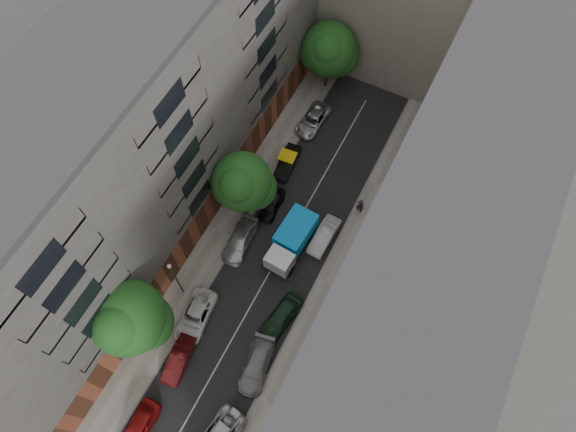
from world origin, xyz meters
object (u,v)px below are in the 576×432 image
Objects in this scene: tree_far at (329,51)px; car_left_5 at (287,162)px; car_right_2 at (281,316)px; car_left_6 at (313,120)px; tarp_truck at (291,240)px; car_left_1 at (179,360)px; car_left_3 at (240,240)px; car_right_3 at (324,236)px; pedestrian at (360,206)px; tree_near at (129,320)px; car_left_0 at (138,427)px; car_right_1 at (257,366)px; car_left_4 at (272,204)px; lamp_post at (175,276)px; tree_mid at (243,184)px; car_left_2 at (196,316)px.

car_left_5 is at bearing -85.11° from tree_far.
car_left_6 is at bearing 118.29° from car_right_2.
car_left_1 is (-3.40, -12.94, -0.83)m from tarp_truck.
car_right_3 is at bearing 26.13° from car_left_3.
car_right_2 is 12.31m from pedestrian.
car_left_1 is at bearing -90.35° from car_left_3.
tree_near reaches higher than car_right_2.
car_left_0 reaches higher than car_left_5.
car_right_1 is (6.50, -17.99, 0.03)m from car_left_5.
car_left_4 is 11.53m from lamp_post.
car_left_5 is at bearing 125.06° from car_right_2.
tree_far is (-7.34, 15.97, 4.36)m from car_right_3.
lamp_post reaches higher than car_left_3.
car_left_1 is 0.99× the size of car_right_3.
car_left_4 is 0.84× the size of car_right_2.
car_right_3 is at bearing 7.11° from tree_mid.
tree_mid is (-0.90, 2.88, 4.75)m from car_left_3.
tree_mid is at bearing 102.98° from car_left_3.
tree_near is (-3.16, 5.89, 5.39)m from car_left_0.
car_right_3 is 8.79m from tree_mid.
car_left_4 is 5.35m from tree_mid.
tree_near is (-8.79, -14.71, 5.44)m from car_right_3.
tarp_truck is at bearing 92.39° from car_right_1.
tarp_truck reaches higher than car_left_3.
tree_far is at bearing -48.10° from pedestrian.
car_right_3 is at bearing 53.87° from car_left_2.
car_left_3 is 0.53× the size of tree_near.
car_right_2 reaches higher than car_left_5.
car_left_5 is (-4.20, 7.46, -0.83)m from tarp_truck.
pedestrian reaches higher than car_right_2.
car_left_2 is at bearing -84.43° from tree_mid.
car_left_4 is at bearing 144.63° from tarp_truck.
car_left_3 reaches higher than car_left_5.
car_left_6 is 12.74m from car_right_3.
pedestrian is at bearing 55.43° from car_left_2.
car_left_5 is (0.00, 9.20, -0.02)m from car_left_3.
car_left_3 is at bearing -95.47° from car_left_5.
car_left_0 is 8.58m from tree_near.
car_left_0 is 0.88× the size of car_left_2.
car_left_3 is 1.08× the size of car_right_2.
car_left_3 is at bearing 91.14° from car_left_0.
car_left_5 is 7.97m from tree_mid.
tree_mid is 9.24m from lamp_post.
car_left_5 is (-0.80, 26.00, -0.06)m from car_left_0.
car_left_0 is at bearing -93.07° from car_left_4.
tree_far is at bearing 94.59° from car_right_1.
car_right_2 is at bearing -66.53° from tarp_truck.
pedestrian is at bearing 69.72° from car_right_3.
tree_far reaches higher than car_left_4.
tree_near reaches higher than car_right_1.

